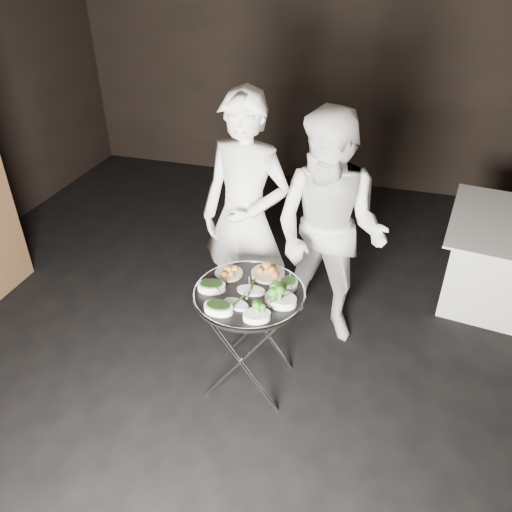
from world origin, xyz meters
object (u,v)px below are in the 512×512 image
(serving_tray, at_px, (249,294))
(waiter_right, at_px, (329,233))
(waiter_left, at_px, (245,218))
(tray_stand, at_px, (250,335))

(serving_tray, xyz_separation_m, waiter_right, (0.37, 0.69, 0.11))
(serving_tray, height_order, waiter_left, waiter_left)
(tray_stand, height_order, waiter_right, waiter_right)
(serving_tray, bearing_deg, tray_stand, -153.43)
(tray_stand, xyz_separation_m, serving_tray, (0.00, 0.00, 0.34))
(tray_stand, relative_size, serving_tray, 1.08)
(serving_tray, xyz_separation_m, waiter_left, (-0.23, 0.65, 0.15))
(tray_stand, distance_m, waiter_left, 0.85)
(tray_stand, bearing_deg, waiter_right, 61.74)
(tray_stand, height_order, serving_tray, serving_tray)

